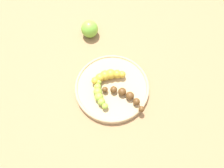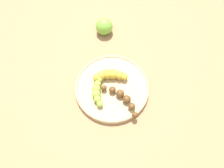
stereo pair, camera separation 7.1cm
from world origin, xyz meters
name	(u,v)px [view 1 (the left image)]	position (x,y,z in m)	size (l,w,h in m)	color
ground_plane	(112,89)	(0.00, 0.00, 0.00)	(2.40, 2.40, 0.00)	#936D47
fruit_bowl	(112,87)	(0.00, 0.00, 0.01)	(0.26, 0.26, 0.02)	tan
banana_spotted	(108,76)	(0.02, 0.03, 0.04)	(0.09, 0.10, 0.04)	gold
banana_green	(99,94)	(-0.05, 0.02, 0.03)	(0.09, 0.08, 0.03)	#8CAD38
banana_overripe	(125,95)	(-0.02, -0.06, 0.03)	(0.05, 0.16, 0.03)	#593819
apple_green	(90,29)	(0.19, 0.18, 0.03)	(0.07, 0.07, 0.07)	#72B238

